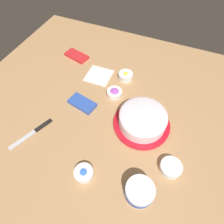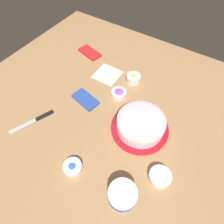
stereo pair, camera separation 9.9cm
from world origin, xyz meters
name	(u,v)px [view 2 (the right image)]	position (x,y,z in m)	size (l,w,h in m)	color
ground_plane	(98,109)	(0.00, 0.00, 0.00)	(1.54, 1.54, 0.00)	tan
frosted_cake	(141,124)	(-0.25, -0.01, 0.05)	(0.29, 0.29, 0.10)	red
frosting_tub	(122,195)	(-0.34, 0.31, 0.04)	(0.12, 0.12, 0.07)	white
spreading_knife	(36,120)	(0.23, 0.24, 0.01)	(0.11, 0.22, 0.01)	silver
sprinkle_bowl_yellow	(133,78)	(-0.05, -0.29, 0.02)	(0.09, 0.09, 0.04)	white
sprinkle_bowl_orange	(160,177)	(-0.44, 0.16, 0.02)	(0.10, 0.10, 0.04)	white
sprinkle_bowl_blue	(73,167)	(-0.09, 0.33, 0.02)	(0.08, 0.08, 0.03)	white
sprinkle_bowl_rainbow	(119,93)	(-0.04, -0.15, 0.02)	(0.09, 0.09, 0.03)	white
candy_box_lower	(90,53)	(0.32, -0.36, 0.01)	(0.16, 0.08, 0.02)	red
candy_box_upper	(85,99)	(0.09, -0.01, 0.01)	(0.15, 0.08, 0.02)	#2D51B2
paper_napkin	(107,74)	(0.11, -0.25, 0.00)	(0.15, 0.15, 0.01)	white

